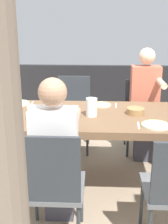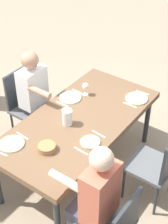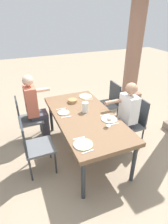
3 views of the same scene
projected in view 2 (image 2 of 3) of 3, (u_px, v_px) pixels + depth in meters
name	position (u px, v px, depth m)	size (l,w,h in m)	color
ground_plane	(80.00, 169.00, 4.15)	(16.00, 16.00, 0.00)	gray
dining_table	(79.00, 124.00, 3.73)	(1.93, 0.95, 0.75)	brown
chair_mid_north	(27.00, 102.00, 4.33)	(0.44, 0.44, 0.94)	#5B5E61
chair_mid_south	(159.00, 163.00, 3.50)	(0.44, 0.44, 0.93)	#5B5E61
diner_woman_green	(38.00, 98.00, 4.14)	(0.34, 0.49, 1.26)	#3F3F4C
diner_man_white	(93.00, 200.00, 2.92)	(0.35, 0.49, 1.32)	#3F3F4C
plate_0	(12.00, 144.00, 3.38)	(0.25, 0.25, 0.02)	silver
fork_0	(0.00, 153.00, 3.29)	(0.02, 0.17, 0.01)	silver
spoon_0	(22.00, 136.00, 3.48)	(0.02, 0.17, 0.01)	silver
plate_1	(90.00, 142.00, 3.40)	(0.20, 0.20, 0.02)	silver
fork_1	(81.00, 151.00, 3.31)	(0.02, 0.17, 0.01)	silver
spoon_1	(99.00, 134.00, 3.50)	(0.02, 0.17, 0.01)	silver
plate_2	(70.00, 97.00, 4.00)	(0.26, 0.26, 0.02)	white
wine_glass_2	(85.00, 86.00, 3.99)	(0.08, 0.08, 0.16)	white
fork_2	(62.00, 104.00, 3.90)	(0.02, 0.17, 0.01)	silver
spoon_2	(78.00, 92.00, 4.10)	(0.02, 0.17, 0.01)	silver
plate_3	(137.00, 98.00, 3.98)	(0.26, 0.26, 0.02)	silver
fork_3	(130.00, 105.00, 3.89)	(0.02, 0.17, 0.01)	silver
spoon_3	(143.00, 93.00, 4.08)	(0.02, 0.17, 0.01)	silver
water_pitcher	(67.00, 118.00, 3.59)	(0.11, 0.11, 0.17)	white
bread_basket	(47.00, 148.00, 3.31)	(0.17, 0.17, 0.06)	#9E7547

